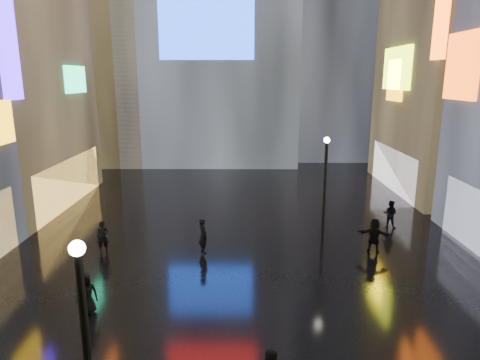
{
  "coord_description": "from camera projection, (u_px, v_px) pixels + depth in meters",
  "views": [
    {
      "loc": [
        0.1,
        -0.65,
        8.04
      ],
      "look_at": [
        0.0,
        12.0,
        5.0
      ],
      "focal_mm": 32.0,
      "sensor_mm": 36.0,
      "label": 1
    }
  ],
  "objects": [
    {
      "name": "ground",
      "position": [
        241.0,
        238.0,
        21.96
      ],
      "size": [
        140.0,
        140.0,
        0.0
      ],
      "primitive_type": "plane",
      "color": "black",
      "rests_on": "ground"
    },
    {
      "name": "tower_flank_left",
      "position": [
        95.0,
        24.0,
        40.42
      ],
      "size": [
        10.0,
        10.0,
        26.0
      ],
      "primitive_type": "cube",
      "color": "black",
      "rests_on": "ground"
    },
    {
      "name": "lamp_near",
      "position": [
        87.0,
        351.0,
        8.18
      ],
      "size": [
        0.3,
        0.3,
        5.2
      ],
      "color": "black",
      "rests_on": "ground"
    },
    {
      "name": "lamp_far",
      "position": [
        325.0,
        182.0,
        21.42
      ],
      "size": [
        0.3,
        0.3,
        5.2
      ],
      "color": "black",
      "rests_on": "ground"
    },
    {
      "name": "pedestrian_4",
      "position": [
        86.0,
        294.0,
        14.78
      ],
      "size": [
        0.83,
        0.64,
        1.52
      ],
      "primitive_type": "imported",
      "rotation": [
        0.0,
        0.0,
        0.22
      ],
      "color": "black",
      "rests_on": "ground"
    },
    {
      "name": "pedestrian_5",
      "position": [
        374.0,
        236.0,
        20.01
      ],
      "size": [
        1.61,
        0.94,
        1.66
      ],
      "primitive_type": "imported",
      "rotation": [
        0.0,
        0.0,
        2.83
      ],
      "color": "black",
      "rests_on": "ground"
    },
    {
      "name": "pedestrian_6",
      "position": [
        103.0,
        237.0,
        20.02
      ],
      "size": [
        0.63,
        0.5,
        1.52
      ],
      "primitive_type": "imported",
      "rotation": [
        0.0,
        0.0,
        0.26
      ],
      "color": "black",
      "rests_on": "ground"
    },
    {
      "name": "pedestrian_7",
      "position": [
        390.0,
        214.0,
        23.39
      ],
      "size": [
        0.93,
        0.87,
        1.53
      ],
      "primitive_type": "imported",
      "rotation": [
        0.0,
        0.0,
        2.63
      ],
      "color": "black",
      "rests_on": "ground"
    },
    {
      "name": "umbrella_2",
      "position": [
        84.0,
        262.0,
        14.5
      ],
      "size": [
        1.31,
        1.31,
        0.87
      ],
      "primitive_type": "imported",
      "rotation": [
        0.0,
        0.0,
        1.03
      ],
      "color": "black",
      "rests_on": "pedestrian_4"
    },
    {
      "name": "pedestrian_8",
      "position": [
        203.0,
        236.0,
        19.97
      ],
      "size": [
        0.65,
        0.73,
        1.67
      ],
      "primitive_type": "imported",
      "rotation": [
        0.0,
        0.0,
        2.08
      ],
      "color": "black",
      "rests_on": "ground"
    }
  ]
}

